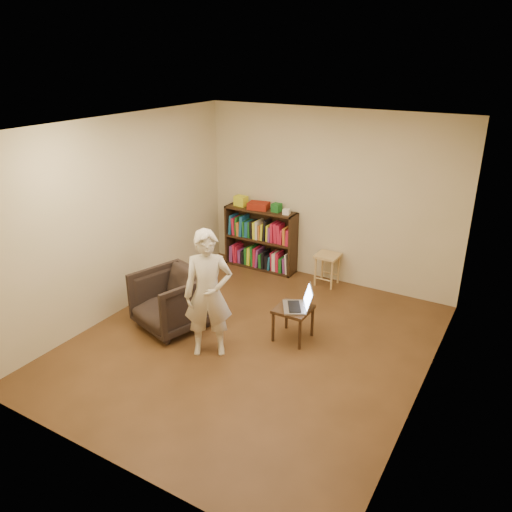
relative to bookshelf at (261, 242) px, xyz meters
The scene contains 15 objects.
floor 2.39m from the bookshelf, 63.10° to the right, with size 4.50×4.50×0.00m, color #4A2E17.
ceiling 3.19m from the bookshelf, 63.10° to the right, with size 4.50×4.50×0.00m, color white.
wall_back 1.38m from the bookshelf, ahead, with size 4.00×4.00×0.00m, color beige.
wall_left 2.45m from the bookshelf, 114.12° to the right, with size 4.50×4.50×0.00m, color beige.
wall_right 3.81m from the bookshelf, 34.36° to the right, with size 4.50×4.50×0.00m, color beige.
bookshelf is the anchor object (origin of this frame).
box_yellow 0.75m from the bookshelf, behind, with size 0.20×0.14×0.16m, color yellow.
red_cloth 0.62m from the bookshelf, behind, with size 0.32×0.23×0.11m, color maroon.
box_green 0.68m from the bookshelf, ahead, with size 0.13×0.13×0.13m, color #1C6B25.
box_white 0.76m from the bookshelf, ahead, with size 0.10×0.10×0.08m, color white.
stool 1.20m from the bookshelf, ahead, with size 0.34×0.34×0.49m.
armchair 2.25m from the bookshelf, 91.00° to the right, with size 0.80×0.82×0.75m, color black.
side_table 2.25m from the bookshelf, 50.11° to the right, with size 0.42×0.42×0.43m.
laptop 2.26m from the bookshelf, 48.32° to the right, with size 0.48×0.49×0.27m.
person 2.61m from the bookshelf, 73.65° to the right, with size 0.56×0.37×1.53m, color beige.
Camera 1 is at (2.69, -4.49, 3.32)m, focal length 35.00 mm.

